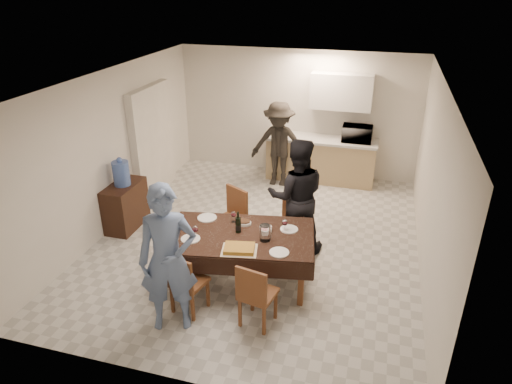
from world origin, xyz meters
TOP-DOWN VIEW (x-y plane):
  - floor at (0.00, 0.00)m, footprint 5.00×6.00m
  - ceiling at (0.00, 0.00)m, footprint 5.00×6.00m
  - wall_back at (0.00, 3.00)m, footprint 5.00×0.02m
  - wall_front at (0.00, -3.00)m, footprint 5.00×0.02m
  - wall_left at (-2.50, 0.00)m, footprint 0.02×6.00m
  - wall_right at (2.50, 0.00)m, footprint 0.02×6.00m
  - stub_partition at (-2.42, 1.20)m, footprint 0.15×1.40m
  - kitchen_base_cabinet at (0.60, 2.68)m, footprint 2.20×0.60m
  - kitchen_worktop at (0.60, 2.68)m, footprint 2.24×0.64m
  - upper_cabinet at (0.90, 2.82)m, footprint 1.20×0.34m
  - dining_table at (0.07, -1.15)m, footprint 2.11×1.45m
  - chair_near_left at (-0.38, -1.98)m, footprint 0.48×0.49m
  - chair_near_right at (0.52, -1.98)m, footprint 0.47×0.48m
  - chair_far_left at (-0.38, -0.49)m, footprint 0.61×0.64m
  - chair_far_right at (0.52, -0.49)m, footprint 0.57×0.59m
  - console at (-2.28, -0.19)m, footprint 0.42×0.84m
  - water_jug at (-2.28, -0.19)m, footprint 0.27×0.27m
  - wine_bottle at (0.02, -1.10)m, footprint 0.08×0.08m
  - water_pitcher at (0.42, -1.20)m, footprint 0.14×0.14m
  - savoury_tart at (0.17, -1.53)m, footprint 0.50×0.42m
  - salad_bowl at (0.37, -0.97)m, footprint 0.17×0.17m
  - mushroom_dish at (0.02, -0.87)m, footprint 0.21×0.21m
  - wine_glass_a at (-0.48, -1.40)m, footprint 0.08×0.08m
  - wine_glass_b at (0.62, -0.90)m, footprint 0.08×0.08m
  - wine_glass_c at (-0.13, -0.85)m, footprint 0.08×0.08m
  - plate_near_left at (-0.53, -1.45)m, footprint 0.26×0.26m
  - plate_near_right at (0.67, -1.45)m, footprint 0.25×0.25m
  - plate_far_left at (-0.53, -0.85)m, footprint 0.28×0.28m
  - plate_far_right at (0.67, -0.85)m, footprint 0.24×0.24m
  - microwave at (1.29, 2.68)m, footprint 0.58×0.39m
  - person_near at (-0.48, -2.20)m, footprint 0.80×0.67m
  - person_far at (0.62, -0.10)m, footprint 1.03×0.89m
  - person_kitchen at (-0.20, 2.23)m, footprint 1.11×0.64m

SIDE VIEW (x-z plane):
  - floor at x=0.00m, z-range -0.01..0.01m
  - console at x=-2.28m, z-range 0.00..0.78m
  - kitchen_base_cabinet at x=0.60m, z-range 0.00..0.86m
  - chair_near_left at x=-0.38m, z-range 0.30..0.77m
  - chair_near_right at x=0.52m, z-range 0.30..0.78m
  - chair_far_right at x=0.52m, z-range 0.31..0.81m
  - chair_far_left at x=-0.38m, z-range 0.34..0.87m
  - dining_table at x=0.07m, z-range 0.35..1.11m
  - plate_far_right at x=0.67m, z-range 0.76..0.78m
  - plate_near_right at x=0.67m, z-range 0.76..0.78m
  - plate_near_left at x=-0.53m, z-range 0.76..0.78m
  - plate_far_left at x=-0.53m, z-range 0.76..0.78m
  - mushroom_dish at x=0.02m, z-range 0.76..0.80m
  - savoury_tart at x=0.17m, z-range 0.76..0.82m
  - salad_bowl at x=0.37m, z-range 0.76..0.83m
  - wine_glass_c at x=-0.13m, z-range 0.76..0.93m
  - wine_glass_b at x=0.62m, z-range 0.76..0.94m
  - wine_glass_a at x=-0.48m, z-range 0.76..0.95m
  - person_kitchen at x=-0.20m, z-range 0.00..1.72m
  - water_pitcher at x=0.42m, z-range 0.76..0.98m
  - kitchen_worktop at x=0.60m, z-range 0.86..0.91m
  - person_far at x=0.62m, z-range 0.00..1.82m
  - wine_bottle at x=0.02m, z-range 0.76..1.07m
  - person_near at x=-0.48m, z-range 0.00..1.88m
  - water_jug at x=-2.28m, z-range 0.78..1.19m
  - stub_partition at x=-2.42m, z-range 0.00..2.10m
  - microwave at x=1.29m, z-range 0.91..1.23m
  - wall_back at x=0.00m, z-range 0.00..2.60m
  - wall_front at x=0.00m, z-range 0.00..2.60m
  - wall_left at x=-2.50m, z-range 0.00..2.60m
  - wall_right at x=2.50m, z-range 0.00..2.60m
  - upper_cabinet at x=0.90m, z-range 1.50..2.20m
  - ceiling at x=0.00m, z-range 2.59..2.61m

